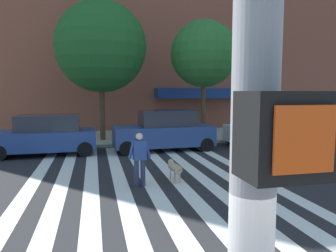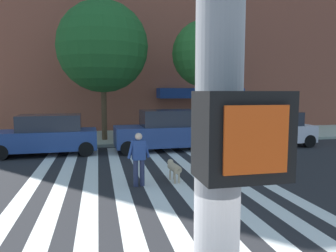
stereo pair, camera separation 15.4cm
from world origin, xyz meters
TOP-DOWN VIEW (x-y plane):
  - ground_plane at (0.00, 7.42)m, footprint 160.00×160.00m
  - sidewalk_far at (0.00, 17.83)m, footprint 80.00×6.00m
  - crosswalk_stripes at (1.05, 7.42)m, footprint 7.65×14.23m
  - parked_car_behind_first at (-2.75, 13.43)m, footprint 4.49×1.97m
  - parked_car_third_in_line at (2.73, 13.43)m, footprint 4.87×2.15m
  - parked_car_fourth_in_line at (8.44, 13.43)m, footprint 4.43×2.13m
  - street_tree_nearest at (-0.15, 16.61)m, footprint 5.04×5.04m
  - street_tree_middle at (5.54, 15.76)m, footprint 3.79×3.79m
  - pedestrian_dog_walker at (0.70, 7.68)m, footprint 0.71×0.28m
  - dog_on_leash at (1.87, 7.99)m, footprint 0.33×1.05m

SIDE VIEW (x-z plane):
  - ground_plane at x=0.00m, z-range 0.00..0.00m
  - crosswalk_stripes at x=1.05m, z-range 0.00..0.01m
  - sidewalk_far at x=0.00m, z-range 0.00..0.15m
  - dog_on_leash at x=1.87m, z-range 0.12..0.77m
  - parked_car_fourth_in_line at x=8.44m, z-range -0.02..1.79m
  - parked_car_behind_first at x=-2.75m, z-range -0.01..1.82m
  - pedestrian_dog_walker at x=0.70m, z-range 0.11..1.75m
  - parked_car_third_in_line at x=2.73m, z-range -0.04..1.93m
  - street_tree_middle at x=5.54m, z-range 1.62..8.36m
  - street_tree_nearest at x=-0.15m, z-range 1.47..9.18m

